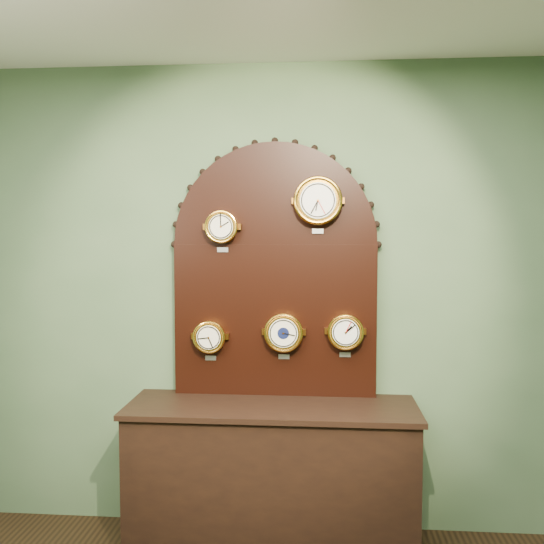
# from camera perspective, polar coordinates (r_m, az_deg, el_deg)

# --- Properties ---
(wall_back) EXTENTS (4.00, 0.00, 4.00)m
(wall_back) POSITION_cam_1_polar(r_m,az_deg,el_deg) (3.54, 0.33, -2.64)
(wall_back) COLOR #4D6948
(wall_back) RESTS_ON ground
(shop_counter) EXTENTS (1.60, 0.50, 0.80)m
(shop_counter) POSITION_cam_1_polar(r_m,az_deg,el_deg) (3.54, -0.03, -19.47)
(shop_counter) COLOR black
(shop_counter) RESTS_ON ground_plane
(display_board) EXTENTS (1.26, 0.06, 1.53)m
(display_board) POSITION_cam_1_polar(r_m,az_deg,el_deg) (3.47, 0.27, 0.98)
(display_board) COLOR black
(display_board) RESTS_ON shop_counter
(roman_clock) EXTENTS (0.19, 0.08, 0.25)m
(roman_clock) POSITION_cam_1_polar(r_m,az_deg,el_deg) (3.44, -4.92, 4.39)
(roman_clock) COLOR gold
(roman_clock) RESTS_ON display_board
(arabic_clock) EXTENTS (0.28, 0.08, 0.33)m
(arabic_clock) POSITION_cam_1_polar(r_m,az_deg,el_deg) (3.39, 4.49, 6.93)
(arabic_clock) COLOR gold
(arabic_clock) RESTS_ON display_board
(hygrometer) EXTENTS (0.19, 0.08, 0.25)m
(hygrometer) POSITION_cam_1_polar(r_m,az_deg,el_deg) (3.51, -6.10, -6.28)
(hygrometer) COLOR gold
(hygrometer) RESTS_ON display_board
(barometer) EXTENTS (0.23, 0.08, 0.28)m
(barometer) POSITION_cam_1_polar(r_m,az_deg,el_deg) (3.45, 1.14, -5.90)
(barometer) COLOR gold
(barometer) RESTS_ON display_board
(tide_clock) EXTENTS (0.21, 0.08, 0.26)m
(tide_clock) POSITION_cam_1_polar(r_m,az_deg,el_deg) (3.44, 7.15, -5.78)
(tide_clock) COLOR gold
(tide_clock) RESTS_ON display_board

